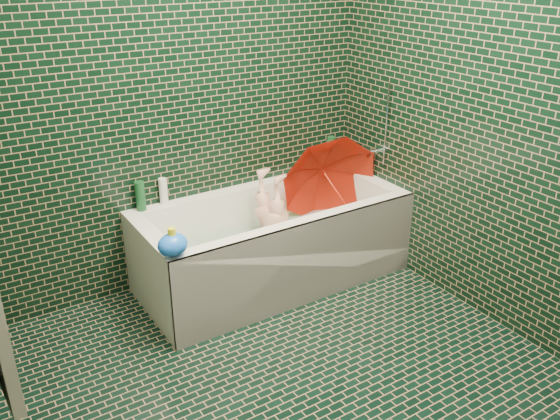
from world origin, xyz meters
TOP-DOWN VIEW (x-y plane):
  - floor at (0.00, 0.00)m, footprint 2.80×2.80m
  - wall_back at (0.00, 1.40)m, footprint 2.80×0.00m
  - wall_right at (1.30, 0.00)m, footprint 0.00×2.80m
  - bathtub at (0.45, 1.01)m, footprint 1.70×0.75m
  - bath_mat at (0.45, 1.02)m, footprint 1.35×0.47m
  - water at (0.45, 1.02)m, footprint 1.48×0.53m
  - faucet at (1.26, 1.02)m, footprint 0.18×0.19m
  - child at (0.47, 1.03)m, footprint 0.90×0.40m
  - umbrella at (0.93, 1.00)m, footprint 0.90×0.90m
  - soap_bottle_a at (1.18, 1.34)m, footprint 0.09×0.10m
  - soap_bottle_b at (1.25, 1.32)m, footprint 0.10×0.10m
  - soap_bottle_c at (1.11, 1.32)m, footprint 0.18×0.18m
  - bottle_right_tall at (1.12, 1.31)m, footprint 0.07×0.07m
  - bottle_right_pump at (1.14, 1.37)m, footprint 0.06×0.06m
  - bottle_left_tall at (-0.28, 1.35)m, footprint 0.07×0.07m
  - bottle_left_short at (-0.13, 1.37)m, footprint 0.06×0.06m
  - rubber_duck at (1.07, 1.33)m, footprint 0.12×0.09m
  - bath_toy at (-0.35, 0.70)m, footprint 0.17×0.15m

SIDE VIEW (x-z plane):
  - floor at x=0.00m, z-range 0.00..0.00m
  - bath_mat at x=0.45m, z-range 0.15..0.16m
  - bathtub at x=0.45m, z-range -0.06..0.49m
  - water at x=0.45m, z-range 0.30..0.30m
  - child at x=0.47m, z-range 0.18..0.44m
  - umbrella at x=0.93m, z-range 0.13..0.94m
  - soap_bottle_a at x=1.18m, z-range 0.44..0.66m
  - soap_bottle_b at x=1.25m, z-range 0.45..0.65m
  - soap_bottle_c at x=1.11m, z-range 0.46..0.64m
  - rubber_duck at x=1.07m, z-range 0.55..0.64m
  - bath_toy at x=-0.35m, z-range 0.54..0.70m
  - bottle_left_short at x=-0.13m, z-range 0.55..0.72m
  - bottle_left_tall at x=-0.28m, z-range 0.55..0.73m
  - bottle_right_pump at x=1.14m, z-range 0.55..0.75m
  - bottle_right_tall at x=1.12m, z-range 0.55..0.79m
  - faucet at x=1.26m, z-range 0.50..1.05m
  - wall_back at x=0.00m, z-range -0.15..2.65m
  - wall_right at x=1.30m, z-range -0.15..2.65m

